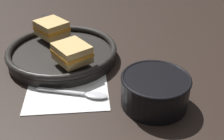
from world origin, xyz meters
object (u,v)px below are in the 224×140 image
(skillet, at_px, (62,52))
(sandwich_near_right, at_px, (52,28))
(sandwich_near_left, at_px, (72,53))
(soup_bowl, at_px, (155,89))
(spoon, at_px, (86,94))

(skillet, distance_m, sandwich_near_right, 0.10)
(sandwich_near_right, bearing_deg, sandwich_near_left, -71.75)
(soup_bowl, relative_size, spoon, 0.91)
(skillet, bearing_deg, soup_bowl, -50.01)
(sandwich_near_left, distance_m, sandwich_near_right, 0.18)
(skillet, bearing_deg, spoon, -74.61)
(sandwich_near_left, bearing_deg, sandwich_near_right, 108.25)
(soup_bowl, distance_m, skillet, 0.33)
(skillet, relative_size, sandwich_near_left, 3.84)
(soup_bowl, height_order, skillet, soup_bowl)
(sandwich_near_right, bearing_deg, soup_bowl, -54.56)
(spoon, relative_size, skillet, 0.38)
(spoon, bearing_deg, skillet, 125.08)
(skillet, distance_m, sandwich_near_left, 0.10)
(spoon, height_order, sandwich_near_left, sandwich_near_left)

